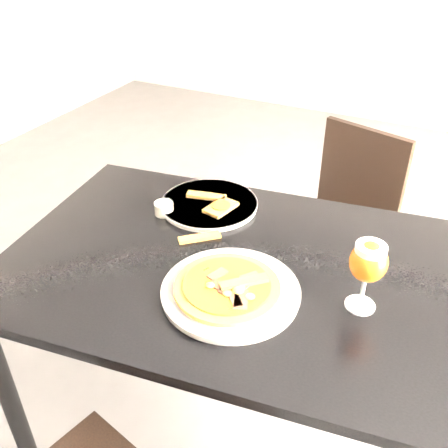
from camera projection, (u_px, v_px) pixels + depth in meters
The scene contains 10 objects.
ground at pixel (226, 392), 1.87m from camera, with size 6.00×6.00×0.00m, color #565659.
dining_table at pixel (231, 287), 1.36m from camera, with size 1.29×0.95×0.75m.
chair_far at pixel (341, 222), 2.02m from camera, with size 0.47×0.47×0.82m.
plate_main at pixel (231, 292), 1.20m from camera, with size 0.33×0.33×0.02m, color silver.
pizza at pixel (227, 286), 1.19m from camera, with size 0.26×0.26×0.03m.
plate_second at pixel (209, 204), 1.54m from camera, with size 0.30×0.30×0.02m, color silver.
crust_scraps at pixel (216, 203), 1.52m from camera, with size 0.18×0.13×0.01m.
loose_crust at pixel (200, 237), 1.40m from camera, with size 0.12×0.03×0.01m, color olive.
sauce_cup at pixel (164, 208), 1.50m from camera, with size 0.06×0.06×0.04m.
beer_glass at pixel (368, 263), 1.10m from camera, with size 0.09×0.09×0.18m.
Camera 1 is at (0.53, -1.10, 1.56)m, focal length 40.00 mm.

